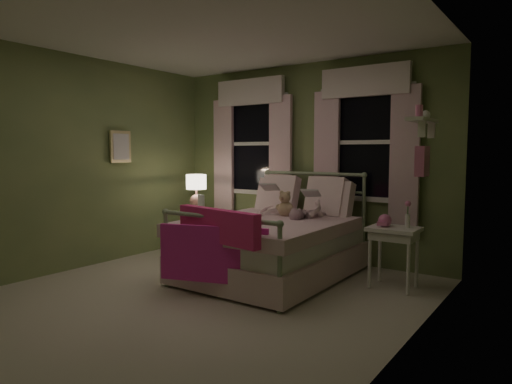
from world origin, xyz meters
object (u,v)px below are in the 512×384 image
Objects in this scene: child_right at (313,191)px; table_lamp at (196,187)px; teddy_bear at (285,206)px; bed at (273,243)px; child_left at (273,189)px; nightstand_left at (197,227)px; nightstand_right at (394,237)px.

child_right is 1.79× the size of table_lamp.
table_lamp is at bearing -177.46° from teddy_bear.
teddy_bear is at bearing 90.00° from bed.
nightstand_left is at bearing 10.16° from child_left.
teddy_bear is 1.42m from nightstand_left.
teddy_bear is (0.28, -0.16, -0.17)m from child_left.
nightstand_right is (1.30, 0.04, -0.24)m from teddy_bear.
bed reaches higher than teddy_bear.
teddy_bear is 1.32m from nightstand_right.
table_lamp reaches higher than nightstand_right.
bed is at bearing -166.66° from nightstand_right.
teddy_bear is 1.38m from table_lamp.
bed is 0.77m from child_left.
nightstand_right is at bearing 1.96° from teddy_bear.
nightstand_right is at bearing 174.63° from child_left.
nightstand_left is 2.67m from nightstand_right.
child_left reaches higher than bed.
bed is at bearing 122.37° from child_left.
table_lamp is (-1.37, -0.06, 0.16)m from teddy_bear.
child_left is 1.63m from nightstand_right.
child_left is 0.56m from child_right.
child_right is at bearing 7.57° from table_lamp.
table_lamp is at bearing 0.00° from nightstand_left.
child_right is (0.56, 0.00, 0.01)m from child_left.
child_left is 0.99× the size of child_right.
nightstand_left is (-1.37, 0.20, 0.03)m from bed.
child_left is 1.24× the size of nightstand_right.
nightstand_right is at bearing 13.34° from bed.
nightstand_left and nightstand_right have the same top height.
child_left is at bearing 150.50° from teddy_bear.
table_lamp reaches higher than teddy_bear.
bed is at bearing -8.41° from table_lamp.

